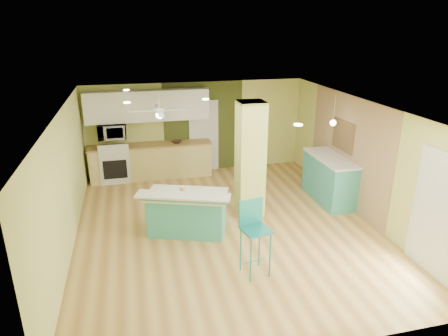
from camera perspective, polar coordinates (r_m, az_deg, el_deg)
The scene contains 23 objects.
floor at distance 8.40m, azimuth 0.28°, elevation -8.35°, with size 6.00×7.00×0.01m, color #A17138.
ceiling at distance 7.54m, azimuth 0.31°, elevation 8.68°, with size 6.00×7.00×0.01m, color white.
wall_back at distance 11.17m, azimuth -3.98°, elevation 5.81°, with size 6.00×0.01×2.50m, color #CDD06F.
wall_front at distance 4.91m, azimuth 10.32°, elevation -14.32°, with size 6.00×0.01×2.50m, color #CDD06F.
wall_left at distance 7.79m, azimuth -21.75°, elevation -2.07°, with size 0.01×7.00×2.50m, color #CDD06F.
wall_right at distance 9.04m, azimuth 19.15°, elevation 1.26°, with size 0.01×7.00×2.50m, color #CDD06F.
wood_panel at distance 9.51m, azimuth 17.19°, elevation 2.39°, with size 0.02×3.40×2.50m, color #967455.
olive_accent at distance 11.18m, azimuth -2.95°, elevation 5.86°, with size 2.20×0.02×2.50m, color #3E451B.
interior_door at distance 11.22m, azimuth -2.90°, elevation 4.59°, with size 0.82×0.05×2.00m, color silver.
french_door at distance 7.40m, azimuth 28.06°, elevation -5.91°, with size 0.04×1.08×2.10m, color silver.
column at distance 8.50m, azimuth 3.76°, elevation 1.20°, with size 0.55×0.55×2.50m, color #C8D261.
kitchen_run at distance 10.97m, azimuth -10.32°, elevation 1.02°, with size 3.25×0.63×0.94m.
stove at distance 10.96m, azimuth -15.27°, elevation 0.55°, with size 0.76×0.66×1.08m.
upper_cabinets at distance 10.70m, azimuth -10.86°, elevation 8.72°, with size 3.20×0.34×0.80m, color white.
microwave at distance 10.72m, azimuth -15.70°, elevation 5.05°, with size 0.70×0.48×0.39m, color white.
ceiling_fan at distance 9.40m, azimuth -9.23°, elevation 8.06°, with size 1.41×1.41×0.61m.
pendant_lamp at distance 9.31m, azimuth 15.32°, elevation 6.27°, with size 0.14×0.14×0.69m.
wall_decor at distance 9.58m, azimuth 16.66°, elevation 4.45°, with size 0.03×0.90×0.70m, color brown.
peninsula at distance 8.03m, azimuth -5.30°, elevation -6.26°, with size 1.90×1.46×0.96m.
bar_stool at distance 6.62m, azimuth 4.24°, elevation -8.22°, with size 0.50×0.50×1.29m.
side_counter at distance 9.72m, azimuth 14.89°, elevation -1.46°, with size 0.71×1.67×1.07m.
fruit_bowl at distance 10.83m, azimuth -6.76°, elevation 3.75°, with size 0.27×0.27×0.07m, color #372216.
canister at distance 7.84m, azimuth -5.89°, elevation -3.18°, with size 0.13×0.13×0.17m, color gold.
Camera 1 is at (-1.75, -7.18, 4.00)m, focal length 32.00 mm.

